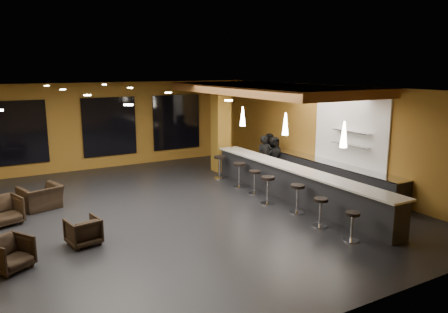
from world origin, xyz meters
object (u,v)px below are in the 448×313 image
armchair_a (10,254)px  bar_stool_3 (268,186)px  bar_stool_0 (352,223)px  bar_stool_4 (255,179)px  bar_counter (294,185)px  pendant_0 (344,134)px  armchair_d (41,197)px  column (221,128)px  armchair_c (3,211)px  prep_counter (330,176)px  staff_b (270,153)px  pendant_2 (243,116)px  bar_stool_1 (320,209)px  armchair_b (83,231)px  bar_stool_2 (297,195)px  staff_a (265,157)px  bar_stool_5 (239,172)px  staff_c (274,156)px  bar_stool_6 (220,164)px  pendant_1 (285,124)px

armchair_a → bar_stool_3: 7.24m
bar_stool_0 → bar_stool_4: (0.21, 4.47, 0.04)m
bar_counter → pendant_0: pendant_0 is taller
armchair_a → armchair_d: bearing=41.4°
column → armchair_c: (-8.03, -2.49, -1.37)m
prep_counter → staff_b: 2.91m
pendant_2 → bar_stool_1: pendant_2 is taller
prep_counter → armchair_b: bearing=-174.6°
column → armchair_a: (-8.11, -5.47, -1.40)m
bar_stool_3 → bar_stool_2: bearing=-78.4°
armchair_d → staff_a: bearing=161.2°
bar_stool_2 → bar_stool_5: 3.16m
prep_counter → bar_stool_2: 3.11m
armchair_b → bar_stool_5: bar_stool_5 is taller
prep_counter → pendant_2: 3.73m
prep_counter → column: column is taller
staff_c → bar_stool_0: 6.72m
staff_a → bar_stool_6: (-1.50, 0.75, -0.25)m
armchair_c → armchair_d: 1.39m
armchair_d → staff_c: bearing=163.2°
column → staff_c: column is taller
bar_stool_5 → bar_stool_4: bearing=-90.2°
bar_stool_5 → armchair_b: bearing=-157.5°
column → bar_stool_2: 5.81m
bar_stool_2 → pendant_1: bearing=65.4°
column → bar_stool_2: (-0.71, -5.64, -1.21)m
pendant_2 → bar_stool_3: bearing=-107.8°
bar_stool_0 → bar_stool_5: (0.22, 5.42, 0.09)m
column → bar_stool_2: bearing=-97.1°
staff_a → armchair_d: 7.82m
column → bar_counter: bearing=-90.0°
pendant_0 → bar_stool_0: 2.46m
pendant_2 → bar_stool_0: pendant_2 is taller
staff_c → bar_stool_6: 2.20m
armchair_b → bar_stool_5: (5.83, 2.42, 0.23)m
armchair_a → bar_stool_1: bearing=-43.0°
staff_c → armchair_a: staff_c is taller
armchair_a → bar_stool_3: bar_stool_3 is taller
staff_b → bar_stool_6: staff_b is taller
bar_stool_3 → staff_c: bearing=50.8°
bar_stool_2 → bar_stool_4: bearing=89.3°
column → bar_stool_2: size_ratio=4.17×
column → bar_stool_6: bearing=-121.6°
pendant_2 → bar_stool_6: 1.98m
prep_counter → armchair_a: prep_counter is taller
pendant_0 → bar_stool_3: (-0.94, 2.08, -1.80)m
bar_stool_3 → bar_stool_4: bearing=76.7°
armchair_c → pendant_0: bearing=-44.8°
pendant_2 → bar_stool_1: size_ratio=0.90×
pendant_2 → armchair_b: pendant_2 is taller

